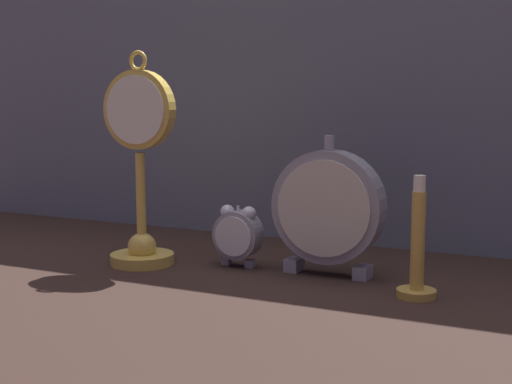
# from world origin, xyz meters

# --- Properties ---
(ground_plane) EXTENTS (4.00, 4.00, 0.00)m
(ground_plane) POSITION_xyz_m (0.00, 0.00, 0.00)
(ground_plane) COLOR black
(fabric_backdrop_drape) EXTENTS (1.53, 0.01, 0.63)m
(fabric_backdrop_drape) POSITION_xyz_m (0.00, 0.33, 0.31)
(fabric_backdrop_drape) COLOR slate
(fabric_backdrop_drape) RESTS_ON ground_plane
(pocket_watch_on_stand) EXTENTS (0.11, 0.09, 0.31)m
(pocket_watch_on_stand) POSITION_xyz_m (-0.17, 0.05, 0.13)
(pocket_watch_on_stand) COLOR gold
(pocket_watch_on_stand) RESTS_ON ground_plane
(alarm_clock_twin_bell) EXTENTS (0.07, 0.03, 0.09)m
(alarm_clock_twin_bell) POSITION_xyz_m (-0.04, 0.10, 0.05)
(alarm_clock_twin_bell) COLOR gray
(alarm_clock_twin_bell) RESTS_ON ground_plane
(mantel_clock_silver) EXTENTS (0.16, 0.04, 0.19)m
(mantel_clock_silver) POSITION_xyz_m (0.10, 0.11, 0.09)
(mantel_clock_silver) COLOR gray
(mantel_clock_silver) RESTS_ON ground_plane
(brass_candlestick) EXTENTS (0.05, 0.05, 0.15)m
(brass_candlestick) POSITION_xyz_m (0.24, 0.05, 0.05)
(brass_candlestick) COLOR gold
(brass_candlestick) RESTS_ON ground_plane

